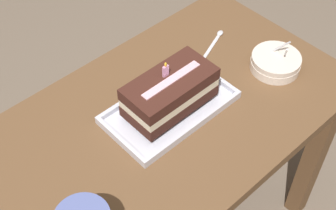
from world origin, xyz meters
name	(u,v)px	position (x,y,z in m)	size (l,w,h in m)	color
dining_table	(166,142)	(0.00, 0.00, 0.61)	(1.07, 0.63, 0.73)	brown
foil_tray	(170,108)	(0.02, 0.01, 0.74)	(0.36, 0.20, 0.02)	silver
birthday_cake	(170,92)	(0.02, 0.01, 0.81)	(0.25, 0.13, 0.14)	#3E1E17
bowl_stack	(276,62)	(0.37, -0.09, 0.75)	(0.15, 0.15, 0.10)	silver
serving_spoon_near_tray	(216,39)	(0.33, 0.12, 0.74)	(0.14, 0.06, 0.01)	silver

